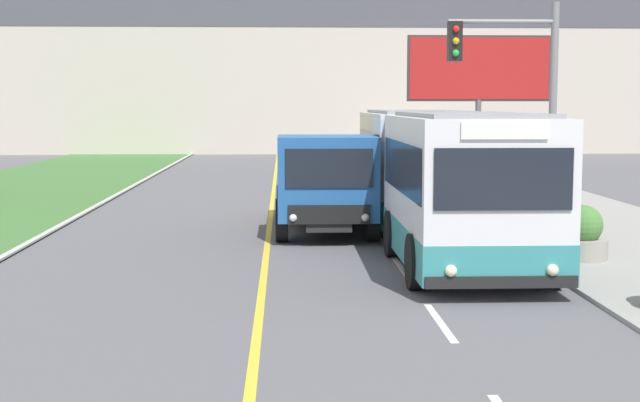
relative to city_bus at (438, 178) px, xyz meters
The scene contains 7 objects.
city_bus is the anchor object (origin of this frame).
dump_truck 3.11m from the city_bus, 144.80° to the left, with size 2.47×6.22×2.52m.
car_distant 14.03m from the city_bus, 90.40° to the left, with size 1.80×4.30×1.45m.
traffic_light_mast 3.13m from the city_bus, 59.04° to the right, with size 2.28×0.32×5.35m.
billboard_large 17.08m from the city_bus, 74.60° to the left, with size 5.92×0.24×6.08m.
planter_round_second 3.67m from the city_bus, 42.18° to the right, with size 1.05×1.05×1.13m.
planter_round_third 3.69m from the city_bus, 37.93° to the left, with size 0.98×0.98×1.11m.
Camera 1 is at (0.40, -0.70, 3.29)m, focal length 50.00 mm.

